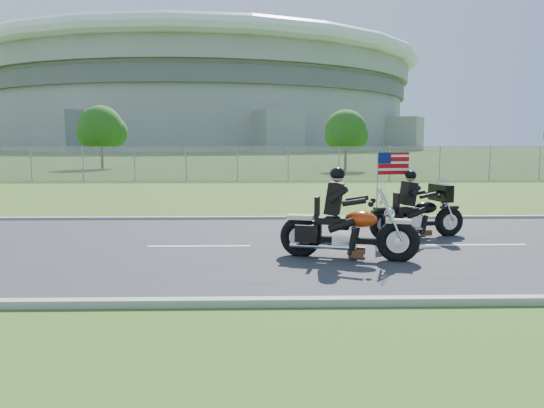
{
  "coord_description": "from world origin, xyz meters",
  "views": [
    {
      "loc": [
        -0.69,
        -11.21,
        2.27
      ],
      "look_at": [
        -0.43,
        0.0,
        0.95
      ],
      "focal_mm": 35.0,
      "sensor_mm": 36.0,
      "label": 1
    }
  ],
  "objects": [
    {
      "name": "ground",
      "position": [
        0.0,
        0.0,
        0.0
      ],
      "size": [
        420.0,
        420.0,
        0.0
      ],
      "primitive_type": "plane",
      "color": "#354A17",
      "rests_on": "ground"
    },
    {
      "name": "road",
      "position": [
        0.0,
        0.0,
        0.02
      ],
      "size": [
        120.0,
        8.0,
        0.04
      ],
      "primitive_type": "cube",
      "color": "#28282B",
      "rests_on": "ground"
    },
    {
      "name": "curb_north",
      "position": [
        0.0,
        4.05,
        0.05
      ],
      "size": [
        120.0,
        0.18,
        0.12
      ],
      "primitive_type": "cube",
      "color": "#9E9B93",
      "rests_on": "ground"
    },
    {
      "name": "curb_south",
      "position": [
        0.0,
        -4.05,
        0.05
      ],
      "size": [
        120.0,
        0.18,
        0.12
      ],
      "primitive_type": "cube",
      "color": "#9E9B93",
      "rests_on": "ground"
    },
    {
      "name": "fence",
      "position": [
        -5.0,
        20.0,
        1.0
      ],
      "size": [
        60.0,
        0.03,
        2.0
      ],
      "primitive_type": "cube",
      "color": "gray",
      "rests_on": "ground"
    },
    {
      "name": "stadium",
      "position": [
        -20.0,
        170.0,
        15.58
      ],
      "size": [
        140.4,
        140.4,
        29.2
      ],
      "color": "#A3A099",
      "rests_on": "ground"
    },
    {
      "name": "tree_fence_near",
      "position": [
        6.04,
        30.04,
        2.97
      ],
      "size": [
        3.52,
        3.28,
        4.75
      ],
      "color": "#382316",
      "rests_on": "ground"
    },
    {
      "name": "tree_fence_mid",
      "position": [
        -13.95,
        34.04,
        3.3
      ],
      "size": [
        3.96,
        3.69,
        5.3
      ],
      "color": "#382316",
      "rests_on": "ground"
    },
    {
      "name": "motorcycle_lead",
      "position": [
        0.96,
        -1.23,
        0.57
      ],
      "size": [
        2.63,
        1.13,
        1.81
      ],
      "rotation": [
        0.0,
        0.0,
        -0.28
      ],
      "color": "black",
      "rests_on": "ground"
    },
    {
      "name": "motorcycle_follow",
      "position": [
        2.99,
        1.0,
        0.55
      ],
      "size": [
        2.39,
        1.0,
        2.01
      ],
      "rotation": [
        0.0,
        0.0,
        0.21
      ],
      "color": "black",
      "rests_on": "ground"
    }
  ]
}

